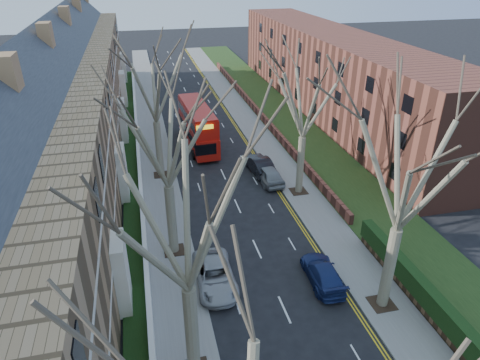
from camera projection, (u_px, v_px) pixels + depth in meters
pavement_left at (152, 134)px, 49.53m from camera, size 3.00×102.00×0.12m
pavement_right at (252, 125)px, 52.01m from camera, size 3.00×102.00×0.12m
terrace_left at (65, 116)px, 38.52m from camera, size 9.70×78.00×13.60m
flats_right at (330, 72)px, 55.54m from camera, size 13.97×54.00×10.00m
front_wall_left at (139, 159)px, 42.04m from camera, size 0.30×78.00×1.00m
grass_verge_right at (287, 122)px, 52.90m from camera, size 6.00×102.00×0.06m
tree_left_mid at (183, 207)px, 16.76m from camera, size 10.50×10.50×14.71m
tree_left_far at (163, 127)px, 25.52m from camera, size 10.15×10.15×14.22m
tree_left_dist at (152, 74)px, 35.71m from camera, size 10.50×10.50×14.71m
tree_right_mid at (411, 158)px, 20.84m from camera, size 10.50×10.50×14.71m
tree_right_far at (306, 88)px, 33.04m from camera, size 10.15×10.15×14.22m
double_decker_bus at (198, 127)px, 45.67m from camera, size 3.10×10.49×4.36m
car_left_far at (215, 275)px, 26.56m from camera, size 2.43×5.16×1.43m
car_right_near at (323, 273)px, 26.83m from camera, size 2.12×4.67×1.33m
car_right_mid at (268, 174)px, 38.75m from camera, size 2.17×4.68×1.55m
car_right_far at (259, 164)px, 40.51m from camera, size 2.08×4.95×1.59m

